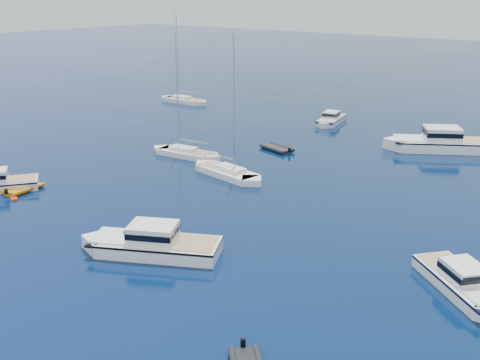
{
  "coord_description": "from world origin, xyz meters",
  "views": [
    {
      "loc": [
        27.0,
        -11.82,
        17.4
      ],
      "look_at": [
        -1.41,
        23.83,
        2.2
      ],
      "focal_mm": 43.16,
      "sensor_mm": 36.0,
      "label": 1
    }
  ],
  "objects": [
    {
      "name": "motor_cruiser_centre",
      "position": [
        -0.36,
        12.65,
        0.0
      ],
      "size": [
        10.85,
        7.87,
        2.78
      ],
      "primitive_type": null,
      "rotation": [
        0.0,
        0.0,
        2.07
      ],
      "color": "white",
      "rests_on": "ground"
    },
    {
      "name": "motor_cruiser_far_r",
      "position": [
        18.35,
        20.62,
        0.0
      ],
      "size": [
        8.43,
        7.53,
        2.28
      ],
      "primitive_type": null,
      "rotation": [
        0.0,
        0.0,
        4.03
      ],
      "color": "white",
      "rests_on": "ground"
    },
    {
      "name": "motor_cruiser_distant",
      "position": [
        5.31,
        51.39,
        0.0
      ],
      "size": [
        13.04,
        10.25,
        3.39
      ],
      "primitive_type": null,
      "rotation": [
        0.0,
        0.0,
        2.13
      ],
      "color": "white",
      "rests_on": "ground"
    },
    {
      "name": "motor_cruiser_horizon",
      "position": [
        -11.02,
        55.6,
        0.0
      ],
      "size": [
        4.09,
        8.23,
        2.07
      ],
      "primitive_type": null,
      "rotation": [
        0.0,
        0.0,
        3.36
      ],
      "color": "silver",
      "rests_on": "ground"
    },
    {
      "name": "sailboat_mid_l",
      "position": [
        -15.25,
        31.78,
        0.0
      ],
      "size": [
        9.48,
        3.67,
        13.58
      ],
      "primitive_type": null,
      "rotation": [
        0.0,
        0.0,
        1.71
      ],
      "color": "white",
      "rests_on": "ground"
    },
    {
      "name": "sailboat_centre",
      "position": [
        -7.27,
        29.21,
        0.0
      ],
      "size": [
        9.92,
        3.9,
        14.19
      ],
      "primitive_type": null,
      "rotation": [
        0.0,
        0.0,
        4.56
      ],
      "color": "white",
      "rests_on": "ground"
    },
    {
      "name": "sailboat_far_l",
      "position": [
        -36.99,
        54.0,
        0.0
      ],
      "size": [
        9.98,
        3.05,
        14.51
      ],
      "primitive_type": null,
      "rotation": [
        0.0,
        0.0,
        1.62
      ],
      "color": "silver",
      "rests_on": "ground"
    },
    {
      "name": "tender_yellow",
      "position": [
        -18.83,
        14.35,
        0.0
      ],
      "size": [
        2.53,
        3.93,
        0.95
      ],
      "primitive_type": null,
      "rotation": [
        0.0,
        0.0,
        0.15
      ],
      "color": "orange",
      "rests_on": "ground"
    },
    {
      "name": "tender_grey_far",
      "position": [
        -8.89,
        39.91,
        0.0
      ],
      "size": [
        4.62,
        3.2,
        0.95
      ],
      "primitive_type": null,
      "rotation": [
        0.0,
        0.0,
        1.33
      ],
      "color": "black",
      "rests_on": "ground"
    },
    {
      "name": "kayak_orange",
      "position": [
        -18.65,
        13.09,
        0.0
      ],
      "size": [
        3.32,
        1.83,
        0.3
      ],
      "primitive_type": null,
      "rotation": [
        0.0,
        0.0,
        1.17
      ],
      "color": "#CB3A09",
      "rests_on": "ground"
    }
  ]
}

